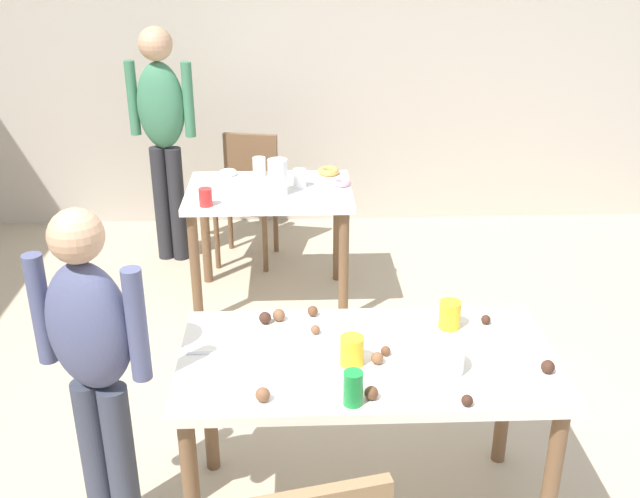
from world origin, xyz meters
The scene contains 30 objects.
ground_plane centered at (0.00, 0.00, 0.00)m, with size 6.40×6.40×0.00m, color tan.
wall_back centered at (0.00, 3.20, 1.30)m, with size 6.40×0.10×2.60m, color #BCB2A3.
dining_table_near centered at (0.14, -0.11, 0.65)m, with size 1.40×0.72×0.75m.
dining_table_far centered at (-0.27, 1.76, 0.63)m, with size 0.99×0.69×0.75m.
chair_far_table centered at (-0.44, 2.47, 0.50)m, with size 0.47×0.47×0.87m.
person_girl_near centered at (-0.84, -0.18, 0.81)m, with size 0.45×0.30×1.37m.
person_adult_far centered at (-0.99, 2.44, 0.97)m, with size 0.46×0.25×1.61m.
mixing_bowl centered at (0.38, -0.21, 0.79)m, with size 0.19×0.19×0.09m, color white.
soda_can centered at (0.06, -0.40, 0.81)m, with size 0.07×0.07×0.12m, color #198438.
fork_near centered at (-0.44, -0.07, 0.75)m, with size 0.17×0.02×0.01m, color silver.
cup_near_0 centered at (0.48, 0.08, 0.81)m, with size 0.09×0.09×0.11m, color yellow.
cup_near_1 centered at (0.08, -0.16, 0.80)m, with size 0.09×0.09×0.11m, color yellow.
cake_ball_0 centered at (0.77, -0.25, 0.77)m, with size 0.05×0.05×0.05m, color #3D2319.
cake_ball_1 centered at (-0.05, 0.06, 0.77)m, with size 0.04×0.04×0.04m, color brown.
cake_ball_2 centered at (0.12, -0.38, 0.77)m, with size 0.05×0.05×0.05m, color brown.
cake_ball_3 centered at (-0.25, 0.15, 0.77)m, with size 0.05×0.05×0.05m, color #3D2319.
cake_ball_4 centered at (0.21, -0.11, 0.77)m, with size 0.04×0.04×0.04m, color brown.
cake_ball_5 centered at (-0.06, 0.20, 0.77)m, with size 0.04×0.04×0.04m, color brown.
cake_ball_6 centered at (0.17, -0.16, 0.77)m, with size 0.05×0.05×0.05m, color brown.
cake_ball_7 centered at (0.63, 0.11, 0.77)m, with size 0.04×0.04×0.04m, color #3D2319.
cake_ball_8 centered at (-0.24, -0.38, 0.78)m, with size 0.05×0.05×0.05m, color brown.
cake_ball_9 centered at (-0.19, 0.17, 0.78)m, with size 0.05×0.05×0.05m, color brown.
cake_ball_10 centered at (0.44, -0.43, 0.77)m, with size 0.04×0.04×0.04m, color #3D2319.
pitcher_far centered at (-0.21, 1.66, 0.86)m, with size 0.11×0.11×0.21m, color white.
cup_far_0 centered at (-0.09, 1.79, 0.81)m, with size 0.08×0.08×0.11m, color white.
cup_far_1 centered at (-0.34, 2.02, 0.81)m, with size 0.08×0.08×0.12m, color white.
cup_far_2 centered at (-0.62, 1.49, 0.80)m, with size 0.07×0.07×0.10m, color red.
donut_far_0 centered at (0.10, 2.03, 0.77)m, with size 0.13×0.13×0.04m, color gold.
donut_far_1 centered at (0.17, 1.81, 0.77)m, with size 0.12×0.12×0.03m, color pink.
donut_far_2 centered at (-0.53, 2.03, 0.77)m, with size 0.11×0.11×0.03m, color white.
Camera 1 is at (-0.13, -2.44, 2.22)m, focal length 41.54 mm.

